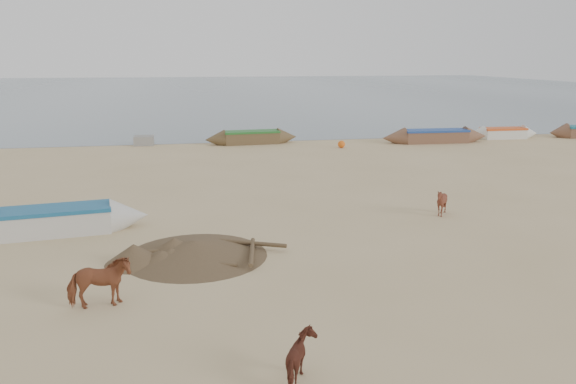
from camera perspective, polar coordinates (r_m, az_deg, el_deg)
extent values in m
plane|color=tan|center=(15.19, 2.74, -7.18)|extent=(140.00, 140.00, 0.00)
plane|color=slate|center=(96.03, -8.56, 10.26)|extent=(160.00, 160.00, 0.00)
imported|color=brown|center=(13.07, -18.63, -8.74)|extent=(1.44, 0.80, 1.16)
imported|color=#5D2B1D|center=(20.11, 15.33, -1.00)|extent=(1.01, 0.94, 0.97)
imported|color=#5C2A1E|center=(9.89, 1.53, -16.56)|extent=(0.75, 0.86, 0.84)
cone|color=brown|center=(15.80, -9.40, -5.66)|extent=(4.93, 4.93, 0.45)
sphere|color=orange|center=(34.16, 5.45, 4.85)|extent=(0.44, 0.44, 0.44)
cube|color=gray|center=(36.26, -14.42, 5.09)|extent=(1.20, 1.10, 0.56)
cube|color=#306B44|center=(38.23, 16.72, 5.43)|extent=(1.50, 1.20, 0.64)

